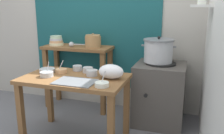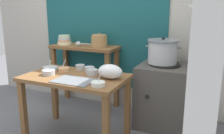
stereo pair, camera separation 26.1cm
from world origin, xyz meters
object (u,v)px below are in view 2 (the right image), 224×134
at_px(prep_bowl_4, 49,72).
at_px(steamer_pot, 163,51).
at_px(prep_bowl_1, 80,67).
at_px(prep_table, 75,86).
at_px(prep_bowl_0, 92,72).
at_px(plastic_bag, 110,72).
at_px(prep_bowl_2, 51,68).
at_px(stove_block, 163,95).
at_px(prep_bowl_6, 90,69).
at_px(bowl_stack_enamel, 64,40).
at_px(serving_tray, 74,81).
at_px(clay_pot, 99,41).
at_px(ladle, 79,44).
at_px(prep_bowl_3, 64,69).
at_px(back_shelf_table, 85,61).
at_px(prep_bowl_5, 98,84).

bearing_deg(prep_bowl_4, steamer_pot, 37.10).
distance_m(prep_bowl_1, prep_bowl_4, 0.38).
height_order(prep_table, prep_bowl_0, prep_bowl_0).
bearing_deg(plastic_bag, prep_bowl_2, 178.52).
xyz_separation_m(stove_block, prep_bowl_6, (-0.75, -0.49, 0.37)).
relative_size(bowl_stack_enamel, prep_bowl_2, 1.14).
relative_size(prep_table, prep_bowl_0, 9.02).
xyz_separation_m(steamer_pot, prep_bowl_4, (-1.06, -0.80, -0.17)).
xyz_separation_m(serving_tray, prep_bowl_6, (-0.03, 0.38, 0.03)).
distance_m(steamer_pot, plastic_bag, 0.78).
bearing_deg(steamer_pot, clay_pot, 173.02).
distance_m(ladle, prep_bowl_4, 0.86).
height_order(prep_bowl_0, prep_bowl_3, prep_bowl_3).
xyz_separation_m(serving_tray, prep_bowl_3, (-0.31, 0.27, 0.02)).
relative_size(prep_table, prep_bowl_4, 6.66).
bearing_deg(clay_pot, steamer_pot, -6.98).
bearing_deg(prep_bowl_3, serving_tray, -41.33).
relative_size(stove_block, serving_tray, 1.95).
xyz_separation_m(bowl_stack_enamel, ladle, (0.28, -0.06, -0.03)).
height_order(prep_bowl_2, prep_bowl_6, prep_bowl_6).
xyz_separation_m(ladle, prep_bowl_4, (0.12, -0.83, -0.19)).
relative_size(clay_pot, plastic_bag, 0.82).
height_order(prep_table, stove_block, stove_block).
height_order(steamer_pot, prep_bowl_0, steamer_pot).
relative_size(prep_table, back_shelf_table, 1.15).
xyz_separation_m(steamer_pot, prep_bowl_3, (-0.99, -0.62, -0.18)).
bearing_deg(stove_block, clay_pot, 172.11).
xyz_separation_m(ladle, prep_bowl_2, (0.02, -0.67, -0.19)).
relative_size(steamer_pot, prep_bowl_4, 2.52).
xyz_separation_m(back_shelf_table, prep_bowl_1, (0.28, -0.59, 0.07)).
relative_size(prep_bowl_0, prep_bowl_5, 0.80).
relative_size(serving_tray, prep_bowl_5, 2.62).
relative_size(prep_table, prep_bowl_3, 7.90).
relative_size(back_shelf_table, clay_pot, 4.44).
bearing_deg(prep_bowl_0, prep_table, -149.03).
xyz_separation_m(ladle, serving_tray, (0.49, -0.92, -0.21)).
distance_m(ladle, prep_bowl_2, 0.70).
bearing_deg(steamer_pot, prep_bowl_4, -142.90).
relative_size(ladle, serving_tray, 0.70).
xyz_separation_m(clay_pot, bowl_stack_enamel, (-0.56, -0.02, -0.02)).
distance_m(back_shelf_table, serving_tray, 1.10).
distance_m(prep_table, back_shelf_table, 0.91).
distance_m(prep_bowl_1, prep_bowl_5, 0.66).
xyz_separation_m(prep_table, ladle, (-0.40, 0.75, 0.33)).
relative_size(prep_table, prep_bowl_2, 6.35).
bearing_deg(plastic_bag, stove_block, 56.44).
bearing_deg(serving_tray, prep_bowl_3, 138.67).
distance_m(stove_block, ladle, 1.33).
distance_m(prep_bowl_3, prep_bowl_4, 0.19).
distance_m(stove_block, prep_bowl_5, 1.07).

